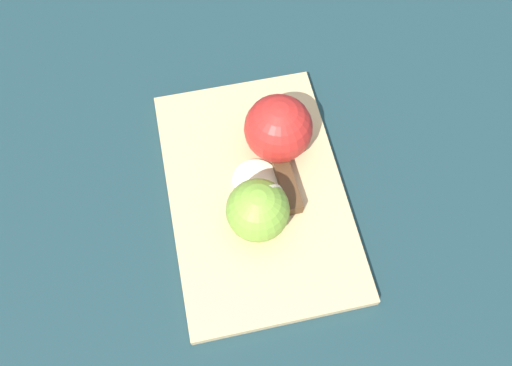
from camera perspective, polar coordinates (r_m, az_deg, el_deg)
ground_plane at (r=0.66m, az=0.00°, el=-1.35°), size 4.00×4.00×0.00m
cutting_board at (r=0.65m, az=0.00°, el=-1.07°), size 0.37×0.28×0.02m
apple_half_left at (r=0.59m, az=0.61°, el=-3.10°), size 0.08×0.08×0.08m
apple_half_right at (r=0.64m, az=2.58°, el=6.25°), size 0.09×0.09×0.09m
knife at (r=0.64m, az=3.43°, el=0.06°), size 0.15×0.05×0.02m
apple_slice at (r=0.64m, az=0.10°, el=0.31°), size 0.06×0.06×0.00m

